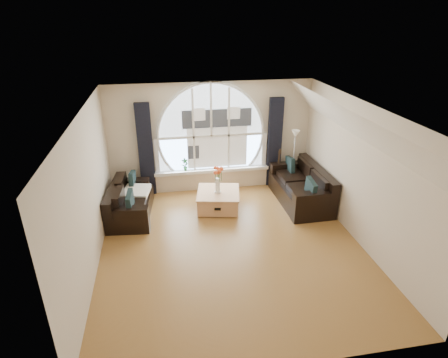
# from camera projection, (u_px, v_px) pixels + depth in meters

# --- Properties ---
(ground) EXTENTS (5.00, 5.50, 0.01)m
(ground) POSITION_uv_depth(u_px,v_px,m) (232.00, 247.00, 7.25)
(ground) COLOR brown
(ground) RESTS_ON ground
(ceiling) EXTENTS (5.00, 5.50, 0.01)m
(ceiling) POSITION_uv_depth(u_px,v_px,m) (233.00, 111.00, 6.12)
(ceiling) COLOR silver
(ceiling) RESTS_ON ground
(wall_back) EXTENTS (5.00, 0.01, 2.70)m
(wall_back) POSITION_uv_depth(u_px,v_px,m) (211.00, 137.00, 9.15)
(wall_back) COLOR beige
(wall_back) RESTS_ON ground
(wall_front) EXTENTS (5.00, 0.01, 2.70)m
(wall_front) POSITION_uv_depth(u_px,v_px,m) (279.00, 287.00, 4.22)
(wall_front) COLOR beige
(wall_front) RESTS_ON ground
(wall_left) EXTENTS (0.01, 5.50, 2.70)m
(wall_left) POSITION_uv_depth(u_px,v_px,m) (88.00, 195.00, 6.29)
(wall_left) COLOR beige
(wall_left) RESTS_ON ground
(wall_right) EXTENTS (0.01, 5.50, 2.70)m
(wall_right) POSITION_uv_depth(u_px,v_px,m) (361.00, 175.00, 7.08)
(wall_right) COLOR beige
(wall_right) RESTS_ON ground
(attic_slope) EXTENTS (0.92, 5.50, 0.72)m
(attic_slope) POSITION_uv_depth(u_px,v_px,m) (354.00, 125.00, 6.61)
(attic_slope) COLOR silver
(attic_slope) RESTS_ON ground
(arched_window) EXTENTS (2.60, 0.06, 2.15)m
(arched_window) POSITION_uv_depth(u_px,v_px,m) (211.00, 127.00, 9.01)
(arched_window) COLOR silver
(arched_window) RESTS_ON wall_back
(window_sill) EXTENTS (2.90, 0.22, 0.08)m
(window_sill) POSITION_uv_depth(u_px,v_px,m) (212.00, 170.00, 9.41)
(window_sill) COLOR white
(window_sill) RESTS_ON wall_back
(window_frame) EXTENTS (2.76, 0.08, 2.15)m
(window_frame) POSITION_uv_depth(u_px,v_px,m) (211.00, 127.00, 8.98)
(window_frame) COLOR white
(window_frame) RESTS_ON wall_back
(neighbor_house) EXTENTS (1.70, 0.02, 1.50)m
(neighbor_house) POSITION_uv_depth(u_px,v_px,m) (217.00, 132.00, 9.07)
(neighbor_house) COLOR silver
(neighbor_house) RESTS_ON wall_back
(curtain_left) EXTENTS (0.35, 0.12, 2.30)m
(curtain_left) POSITION_uv_depth(u_px,v_px,m) (146.00, 150.00, 8.87)
(curtain_left) COLOR black
(curtain_left) RESTS_ON ground
(curtain_right) EXTENTS (0.35, 0.12, 2.30)m
(curtain_right) POSITION_uv_depth(u_px,v_px,m) (274.00, 143.00, 9.37)
(curtain_right) COLOR black
(curtain_right) RESTS_ON ground
(sofa_left) EXTENTS (1.00, 1.73, 0.74)m
(sofa_left) POSITION_uv_depth(u_px,v_px,m) (130.00, 199.00, 8.20)
(sofa_left) COLOR black
(sofa_left) RESTS_ON ground
(sofa_right) EXTENTS (1.00, 1.96, 0.87)m
(sofa_right) POSITION_uv_depth(u_px,v_px,m) (301.00, 187.00, 8.78)
(sofa_right) COLOR black
(sofa_right) RESTS_ON ground
(coffee_chest) EXTENTS (1.11, 1.11, 0.46)m
(coffee_chest) POSITION_uv_depth(u_px,v_px,m) (218.00, 199.00, 8.56)
(coffee_chest) COLOR tan
(coffee_chest) RESTS_ON ground
(throw_blanket) EXTENTS (0.65, 0.65, 0.10)m
(throw_blanket) POSITION_uv_depth(u_px,v_px,m) (137.00, 191.00, 8.33)
(throw_blanket) COLOR silver
(throw_blanket) RESTS_ON sofa_left
(vase_flowers) EXTENTS (0.24, 0.24, 0.70)m
(vase_flowers) POSITION_uv_depth(u_px,v_px,m) (218.00, 177.00, 8.29)
(vase_flowers) COLOR white
(vase_flowers) RESTS_ON coffee_chest
(floor_lamp) EXTENTS (0.24, 0.24, 1.60)m
(floor_lamp) POSITION_uv_depth(u_px,v_px,m) (293.00, 161.00, 9.16)
(floor_lamp) COLOR #B2B2B2
(floor_lamp) RESTS_ON ground
(guitar) EXTENTS (0.42, 0.35, 1.06)m
(guitar) POSITION_uv_depth(u_px,v_px,m) (278.00, 167.00, 9.52)
(guitar) COLOR brown
(guitar) RESTS_ON ground
(potted_plant) EXTENTS (0.20, 0.16, 0.32)m
(potted_plant) POSITION_uv_depth(u_px,v_px,m) (185.00, 164.00, 9.22)
(potted_plant) COLOR #1E6023
(potted_plant) RESTS_ON window_sill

